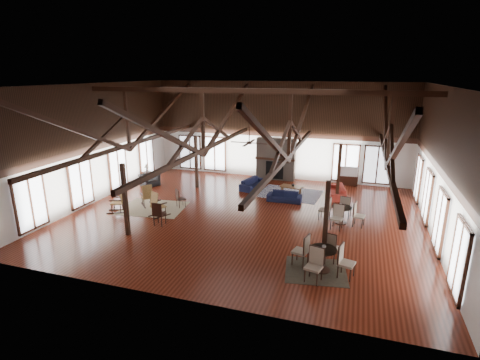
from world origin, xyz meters
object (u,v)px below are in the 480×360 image
(sofa_navy_left, at_px, (253,183))
(coffee_table, at_px, (291,187))
(sofa_orange, at_px, (336,191))
(sofa_navy_front, at_px, (284,197))
(cafe_table_far, at_px, (342,212))
(armchair, at_px, (150,180))
(cafe_table_near, at_px, (323,255))
(tv_console, at_px, (348,180))

(sofa_navy_left, height_order, coffee_table, sofa_navy_left)
(sofa_navy_left, xyz_separation_m, sofa_orange, (4.72, -0.04, 0.01))
(sofa_navy_front, xyz_separation_m, cafe_table_far, (3.00, -2.10, 0.27))
(coffee_table, relative_size, armchair, 1.23)
(sofa_orange, bearing_deg, sofa_navy_front, -68.22)
(sofa_navy_left, xyz_separation_m, armchair, (-6.07, -1.32, 0.05))
(sofa_navy_left, bearing_deg, cafe_table_near, -134.74)
(sofa_orange, bearing_deg, sofa_navy_left, -102.29)
(sofa_navy_front, relative_size, armchair, 1.73)
(sofa_navy_front, relative_size, sofa_navy_left, 0.91)
(tv_console, bearing_deg, cafe_table_far, -90.43)
(armchair, xyz_separation_m, cafe_table_far, (11.25, -2.50, 0.20))
(sofa_navy_front, height_order, cafe_table_near, cafe_table_near)
(sofa_orange, distance_m, cafe_table_far, 3.82)
(sofa_navy_left, distance_m, coffee_table, 2.34)
(sofa_navy_front, relative_size, cafe_table_far, 0.86)
(coffee_table, bearing_deg, cafe_table_far, -39.20)
(sofa_navy_left, distance_m, cafe_table_far, 6.45)
(sofa_orange, xyz_separation_m, tv_console, (0.51, 2.46, -0.02))
(cafe_table_near, bearing_deg, cafe_table_far, 85.33)
(armchair, xyz_separation_m, tv_console, (11.30, 3.73, -0.06))
(sofa_navy_front, bearing_deg, armchair, 176.14)
(sofa_orange, bearing_deg, cafe_table_far, -4.78)
(coffee_table, height_order, cafe_table_far, cafe_table_far)
(cafe_table_near, relative_size, cafe_table_far, 1.06)
(coffee_table, xyz_separation_m, tv_console, (2.93, 2.81, -0.12))
(sofa_navy_left, height_order, sofa_orange, sofa_orange)
(cafe_table_far, bearing_deg, sofa_orange, 96.98)
(coffee_table, height_order, armchair, armchair)
(sofa_navy_left, xyz_separation_m, cafe_table_near, (4.82, -8.35, 0.28))
(sofa_orange, height_order, cafe_table_far, cafe_table_far)
(sofa_navy_front, xyz_separation_m, cafe_table_near, (2.63, -6.63, 0.31))
(coffee_table, xyz_separation_m, armchair, (-8.37, -0.93, -0.06))
(sofa_navy_front, height_order, sofa_orange, sofa_orange)
(coffee_table, relative_size, tv_console, 1.15)
(cafe_table_near, bearing_deg, tv_console, 87.78)
(armchair, distance_m, cafe_table_far, 11.53)
(cafe_table_near, distance_m, tv_console, 10.77)
(coffee_table, bearing_deg, sofa_navy_left, -178.90)
(armchair, height_order, cafe_table_far, cafe_table_far)
(cafe_table_near, height_order, cafe_table_far, cafe_table_near)
(sofa_orange, height_order, cafe_table_near, cafe_table_near)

